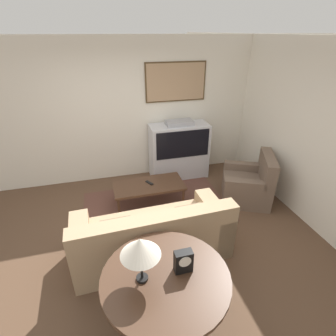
{
  "coord_description": "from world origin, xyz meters",
  "views": [
    {
      "loc": [
        -0.41,
        -2.86,
        2.76
      ],
      "look_at": [
        0.58,
        0.8,
        0.75
      ],
      "focal_mm": 28.0,
      "sensor_mm": 36.0,
      "label": 1
    }
  ],
  "objects_px": {
    "tv": "(179,151)",
    "table_lamp": "(140,248)",
    "armchair": "(248,185)",
    "coffee_table": "(149,186)",
    "console_table": "(166,281)",
    "mantel_clock": "(183,261)",
    "couch": "(153,237)"
  },
  "relations": [
    {
      "from": "armchair",
      "to": "console_table",
      "type": "distance_m",
      "value": 2.81
    },
    {
      "from": "tv",
      "to": "mantel_clock",
      "type": "xyz_separation_m",
      "value": [
        -0.9,
        -3.03,
        0.29
      ]
    },
    {
      "from": "tv",
      "to": "table_lamp",
      "type": "distance_m",
      "value": 3.33
    },
    {
      "from": "armchair",
      "to": "table_lamp",
      "type": "xyz_separation_m",
      "value": [
        -2.25,
        -1.87,
        0.84
      ]
    },
    {
      "from": "console_table",
      "to": "table_lamp",
      "type": "xyz_separation_m",
      "value": [
        -0.21,
        0.03,
        0.45
      ]
    },
    {
      "from": "armchair",
      "to": "console_table",
      "type": "height_order",
      "value": "armchair"
    },
    {
      "from": "armchair",
      "to": "coffee_table",
      "type": "bearing_deg",
      "value": -74.0
    },
    {
      "from": "armchair",
      "to": "mantel_clock",
      "type": "relative_size",
      "value": 4.81
    },
    {
      "from": "couch",
      "to": "console_table",
      "type": "bearing_deg",
      "value": 83.5
    },
    {
      "from": "tv",
      "to": "mantel_clock",
      "type": "relative_size",
      "value": 5.31
    },
    {
      "from": "couch",
      "to": "console_table",
      "type": "height_order",
      "value": "couch"
    },
    {
      "from": "console_table",
      "to": "tv",
      "type": "bearing_deg",
      "value": 70.6
    },
    {
      "from": "couch",
      "to": "mantel_clock",
      "type": "distance_m",
      "value": 1.13
    },
    {
      "from": "mantel_clock",
      "to": "table_lamp",
      "type": "bearing_deg",
      "value": 179.84
    },
    {
      "from": "couch",
      "to": "console_table",
      "type": "xyz_separation_m",
      "value": [
        -0.08,
        -1.01,
        0.37
      ]
    },
    {
      "from": "coffee_table",
      "to": "mantel_clock",
      "type": "bearing_deg",
      "value": -92.31
    },
    {
      "from": "table_lamp",
      "to": "mantel_clock",
      "type": "xyz_separation_m",
      "value": [
        0.39,
        -0.0,
        -0.27
      ]
    },
    {
      "from": "console_table",
      "to": "mantel_clock",
      "type": "distance_m",
      "value": 0.25
    },
    {
      "from": "coffee_table",
      "to": "armchair",
      "type": "bearing_deg",
      "value": -8.88
    },
    {
      "from": "console_table",
      "to": "mantel_clock",
      "type": "height_order",
      "value": "mantel_clock"
    },
    {
      "from": "tv",
      "to": "console_table",
      "type": "relative_size",
      "value": 1.0
    },
    {
      "from": "tv",
      "to": "console_table",
      "type": "distance_m",
      "value": 3.24
    },
    {
      "from": "couch",
      "to": "armchair",
      "type": "distance_m",
      "value": 2.15
    },
    {
      "from": "tv",
      "to": "console_table",
      "type": "xyz_separation_m",
      "value": [
        -1.08,
        -3.06,
        0.11
      ]
    },
    {
      "from": "tv",
      "to": "coffee_table",
      "type": "distance_m",
      "value": 1.21
    },
    {
      "from": "table_lamp",
      "to": "mantel_clock",
      "type": "height_order",
      "value": "table_lamp"
    },
    {
      "from": "armchair",
      "to": "couch",
      "type": "bearing_deg",
      "value": -40.69
    },
    {
      "from": "armchair",
      "to": "coffee_table",
      "type": "distance_m",
      "value": 1.79
    },
    {
      "from": "console_table",
      "to": "mantel_clock",
      "type": "xyz_separation_m",
      "value": [
        0.18,
        0.03,
        0.18
      ]
    },
    {
      "from": "console_table",
      "to": "table_lamp",
      "type": "height_order",
      "value": "table_lamp"
    },
    {
      "from": "armchair",
      "to": "console_table",
      "type": "xyz_separation_m",
      "value": [
        -2.04,
        -1.9,
        0.39
      ]
    },
    {
      "from": "tv",
      "to": "table_lamp",
      "type": "xyz_separation_m",
      "value": [
        -1.29,
        -3.03,
        0.56
      ]
    }
  ]
}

